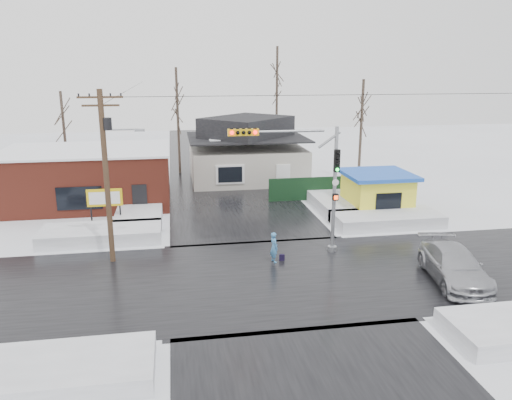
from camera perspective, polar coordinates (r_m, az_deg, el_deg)
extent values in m
plane|color=white|center=(24.86, 1.93, -8.84)|extent=(120.00, 120.00, 0.00)
cube|color=black|center=(24.86, 1.93, -8.82)|extent=(10.00, 120.00, 0.02)
cube|color=black|center=(24.86, 1.93, -8.82)|extent=(120.00, 10.00, 0.02)
cube|color=white|center=(31.14, -17.24, -3.74)|extent=(7.00, 3.00, 0.80)
cube|color=white|center=(33.68, 14.70, -2.14)|extent=(7.00, 3.00, 0.80)
cube|color=white|center=(18.63, -22.84, -17.68)|extent=(7.00, 3.00, 0.70)
cube|color=white|center=(35.69, -13.06, -1.07)|extent=(3.00, 8.00, 0.80)
cube|color=white|center=(37.44, 8.82, -0.10)|extent=(3.00, 8.00, 0.80)
cylinder|color=gray|center=(27.48, 8.95, 1.04)|extent=(0.20, 0.20, 7.00)
cylinder|color=gray|center=(28.47, 8.68, -5.52)|extent=(0.50, 0.50, 0.30)
cylinder|color=gray|center=(26.09, 2.92, 7.84)|extent=(4.60, 0.14, 0.14)
cube|color=gold|center=(25.73, -1.47, 7.75)|extent=(1.60, 0.28, 0.35)
sphere|color=#FF0C0C|center=(25.50, -2.77, 7.67)|extent=(0.20, 0.20, 0.20)
sphere|color=#FF0C0C|center=(25.67, -0.08, 7.74)|extent=(0.20, 0.20, 0.20)
cube|color=black|center=(26.94, 9.23, 4.45)|extent=(0.30, 0.22, 1.20)
sphere|color=#0CE533|center=(26.90, 9.29, 3.45)|extent=(0.18, 0.18, 0.18)
cube|color=black|center=(27.37, 9.06, 0.33)|extent=(0.30, 0.20, 0.35)
cylinder|color=#382619|center=(26.59, -16.72, 2.32)|extent=(0.28, 0.28, 9.00)
cube|color=#382619|center=(26.04, -17.40, 11.15)|extent=(2.20, 0.10, 0.10)
cube|color=#382619|center=(26.07, -17.33, 10.28)|extent=(1.80, 0.10, 0.10)
cylinder|color=black|center=(26.11, -16.63, 8.35)|extent=(0.44, 0.44, 0.60)
cylinder|color=gray|center=(26.08, -15.15, 7.78)|extent=(1.80, 0.08, 0.08)
cube|color=gray|center=(26.01, -13.16, 7.78)|extent=(0.50, 0.22, 0.12)
cube|color=maroon|center=(39.63, -18.66, 2.50)|extent=(12.00, 8.00, 4.00)
cube|color=white|center=(39.27, -18.91, 5.42)|extent=(12.20, 8.20, 0.15)
cube|color=black|center=(35.91, -19.53, 0.19)|extent=(3.00, 0.08, 1.60)
cube|color=black|center=(35.49, -13.13, 0.00)|extent=(1.00, 0.08, 2.20)
cylinder|color=black|center=(33.49, -18.30, -1.62)|extent=(0.10, 0.10, 1.80)
cylinder|color=black|center=(33.25, -15.23, -1.50)|extent=(0.10, 0.10, 1.80)
cube|color=gold|center=(33.07, -16.91, 0.26)|extent=(2.20, 0.18, 1.10)
cube|color=white|center=(32.97, -16.93, 0.22)|extent=(1.90, 0.02, 0.80)
cube|color=beige|center=(45.57, -1.06, 4.20)|extent=(10.00, 8.00, 3.00)
cube|color=black|center=(45.18, -1.08, 7.19)|extent=(10.40, 8.40, 0.12)
pyramid|color=black|center=(45.06, -1.08, 8.40)|extent=(9.00, 7.00, 1.80)
cube|color=maroon|center=(46.60, 2.67, 8.65)|extent=(0.70, 0.70, 1.40)
cube|color=white|center=(41.40, -2.97, 2.93)|extent=(2.40, 0.12, 1.60)
cube|color=#FDF438|center=(36.28, 13.61, 0.63)|extent=(4.00, 4.00, 2.60)
cube|color=blue|center=(35.96, 13.76, 2.87)|extent=(4.60, 4.60, 0.25)
cube|color=black|center=(34.49, 14.91, -0.20)|extent=(1.80, 0.06, 1.20)
cube|color=black|center=(39.02, 7.24, 1.33)|extent=(8.00, 0.12, 1.80)
cylinder|color=#332821|center=(48.54, -8.90, 8.86)|extent=(0.24, 0.24, 10.00)
cylinder|color=#332821|center=(51.53, 2.38, 10.49)|extent=(0.24, 0.24, 12.00)
cylinder|color=#332821|center=(45.75, 11.90, 7.73)|extent=(0.24, 0.24, 9.00)
cylinder|color=#332821|center=(47.61, -21.01, 6.72)|extent=(0.24, 0.24, 8.00)
imported|color=#4383BB|center=(26.42, 2.07, -5.44)|extent=(0.54, 0.68, 1.64)
imported|color=#AFB0B6|center=(25.95, 21.69, -6.98)|extent=(3.14, 5.82, 1.60)
cube|color=black|center=(26.82, 2.98, -6.61)|extent=(0.29, 0.14, 0.35)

